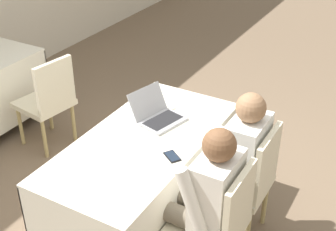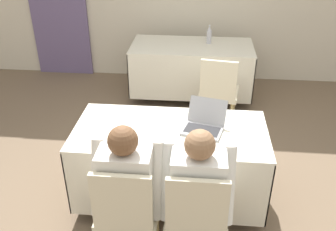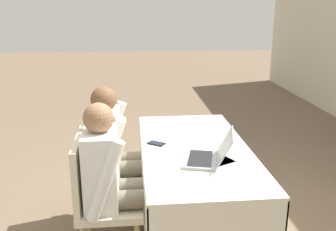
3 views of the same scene
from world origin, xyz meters
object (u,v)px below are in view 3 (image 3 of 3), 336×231
cell_phone (156,143)px  chair_near_right (99,197)px  laptop (208,156)px  chair_near_left (104,167)px  person_checkered_shirt (116,148)px  person_white_shirt (113,175)px

cell_phone → chair_near_right: 0.59m
laptop → cell_phone: bearing=-124.3°
chair_near_left → chair_near_right: 0.49m
person_checkered_shirt → laptop: bearing=-129.2°
person_white_shirt → chair_near_left: bearing=11.9°
laptop → person_checkered_shirt: size_ratio=0.34×
chair_near_left → person_checkered_shirt: 0.19m
cell_phone → person_checkered_shirt: person_checkered_shirt is taller
laptop → chair_near_right: (-0.03, -0.74, -0.29)m
chair_near_right → cell_phone: bearing=-51.6°
chair_near_left → person_white_shirt: (0.49, 0.10, 0.16)m
laptop → cell_phone: laptop is taller
cell_phone → chair_near_right: bearing=-17.6°
person_white_shirt → person_checkered_shirt: bearing=0.0°
chair_near_right → person_white_shirt: bearing=-90.0°
person_white_shirt → chair_near_right: bearing=90.0°
chair_near_right → person_checkered_shirt: person_checkered_shirt is taller
cell_phone → chair_near_left: (-0.16, -0.42, -0.25)m
person_checkered_shirt → person_white_shirt: bearing=-180.0°
cell_phone → chair_near_right: size_ratio=0.16×
person_checkered_shirt → person_white_shirt: size_ratio=1.00×
chair_near_right → chair_near_left: bearing=0.0°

